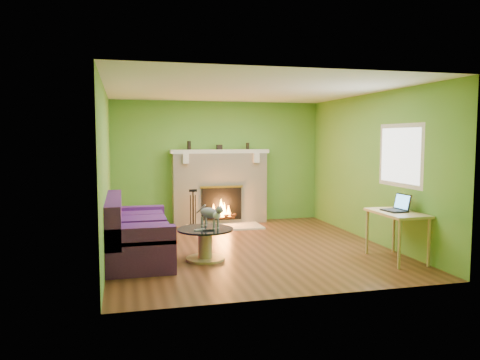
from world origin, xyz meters
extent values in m
plane|color=#552C18|center=(0.00, 0.00, 0.00)|extent=(5.00, 5.00, 0.00)
plane|color=white|center=(0.00, 0.00, 2.60)|extent=(5.00, 5.00, 0.00)
plane|color=#599932|center=(0.00, 2.50, 1.30)|extent=(5.00, 0.00, 5.00)
plane|color=#599932|center=(0.00, -2.50, 1.30)|extent=(5.00, 0.00, 5.00)
plane|color=#599932|center=(-2.25, 0.00, 1.30)|extent=(0.00, 5.00, 5.00)
plane|color=#599932|center=(2.25, 0.00, 1.30)|extent=(0.00, 5.00, 5.00)
plane|color=silver|center=(2.24, -0.90, 1.55)|extent=(0.00, 1.20, 1.20)
plane|color=white|center=(2.23, -0.90, 1.55)|extent=(0.00, 1.06, 1.06)
cube|color=beige|center=(0.00, 2.33, 0.75)|extent=(2.00, 0.35, 1.50)
cube|color=black|center=(0.00, 2.13, 0.44)|extent=(0.85, 0.03, 0.68)
cube|color=#BD8D2F|center=(0.00, 2.13, 0.80)|extent=(0.91, 0.02, 0.04)
cylinder|color=black|center=(0.00, 2.10, 0.16)|extent=(0.55, 0.07, 0.07)
cube|color=silver|center=(0.00, 2.30, 1.54)|extent=(2.10, 0.28, 0.08)
cube|color=silver|center=(-0.75, 2.11, 1.40)|extent=(0.12, 0.10, 0.20)
cube|color=silver|center=(0.75, 2.11, 1.40)|extent=(0.12, 0.10, 0.20)
cube|color=beige|center=(0.00, 1.80, 0.01)|extent=(1.50, 0.75, 0.03)
cube|color=silver|center=(0.00, 2.30, 1.54)|extent=(2.10, 0.28, 0.08)
cube|color=#44175B|center=(-1.80, -0.25, 0.24)|extent=(0.95, 2.10, 0.47)
cube|color=#44175B|center=(-2.14, -0.25, 0.65)|extent=(0.22, 2.10, 0.59)
cube|color=#44175B|center=(-1.80, -1.20, 0.54)|extent=(0.95, 0.22, 0.24)
cube|color=#44175B|center=(-1.80, 0.69, 0.54)|extent=(0.95, 0.22, 0.24)
cube|color=#44175B|center=(-1.75, -0.85, 0.54)|extent=(0.75, 0.56, 0.13)
cube|color=#44175B|center=(-1.75, -0.15, 0.54)|extent=(0.75, 0.56, 0.13)
cube|color=#44175B|center=(-1.75, 0.45, 0.54)|extent=(0.75, 0.56, 0.13)
cylinder|color=tan|center=(-0.82, -0.60, 0.02)|extent=(0.59, 0.59, 0.03)
cylinder|color=tan|center=(-0.82, -0.60, 0.24)|extent=(0.21, 0.21, 0.41)
cylinder|color=black|center=(-0.82, -0.60, 0.46)|extent=(0.84, 0.84, 0.03)
cube|color=tan|center=(1.95, -1.31, 0.71)|extent=(0.57, 0.99, 0.04)
cylinder|color=tan|center=(1.71, -1.75, 0.34)|extent=(0.04, 0.04, 0.69)
cylinder|color=tan|center=(2.19, -1.75, 0.34)|extent=(0.04, 0.04, 0.69)
cylinder|color=tan|center=(1.71, -0.87, 0.34)|extent=(0.04, 0.04, 0.69)
cylinder|color=tan|center=(2.19, -0.87, 0.34)|extent=(0.04, 0.04, 0.69)
cube|color=gray|center=(-0.92, -0.72, 0.48)|extent=(0.18, 0.09, 0.02)
cube|color=black|center=(-0.80, -0.78, 0.48)|extent=(0.16, 0.06, 0.02)
cylinder|color=black|center=(-0.65, 2.33, 1.67)|extent=(0.08, 0.08, 0.18)
cylinder|color=black|center=(0.62, 2.33, 1.65)|extent=(0.07, 0.07, 0.14)
cube|color=black|center=(0.00, 2.33, 1.63)|extent=(0.12, 0.08, 0.10)
camera|label=1|loc=(-1.99, -7.41, 1.83)|focal=35.00mm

